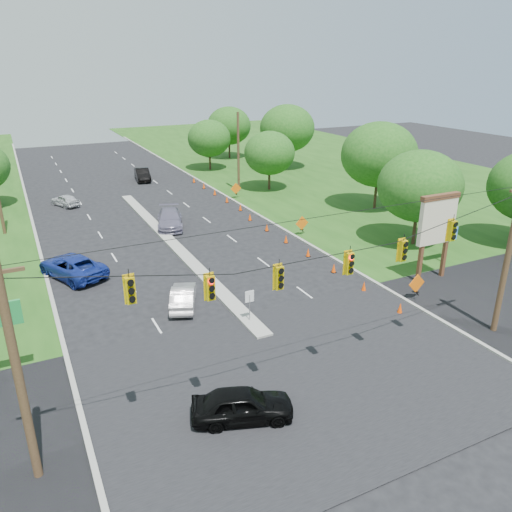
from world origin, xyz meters
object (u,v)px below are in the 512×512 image
pylon_sign (438,224)px  black_sedan (242,405)px  blue_pickup (72,266)px  white_sedan (183,296)px

pylon_sign → black_sedan: size_ratio=1.41×
black_sedan → blue_pickup: size_ratio=0.76×
white_sedan → black_sedan: bearing=106.4°
white_sedan → blue_pickup: 9.62m
black_sedan → blue_pickup: bearing=31.9°
black_sedan → pylon_sign: bearing=-48.4°
pylon_sign → white_sedan: size_ratio=1.51×
black_sedan → blue_pickup: (-4.41, 19.06, 0.06)m
pylon_sign → blue_pickup: 25.55m
pylon_sign → white_sedan: (-17.10, 3.53, -3.33)m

